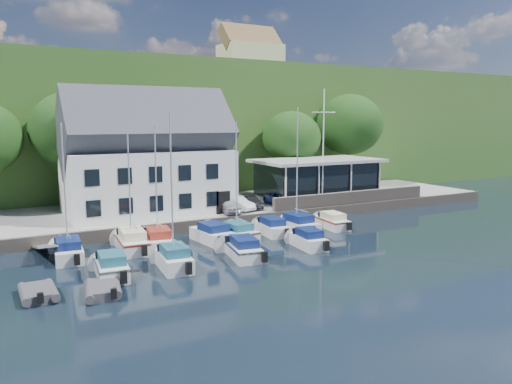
% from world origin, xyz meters
% --- Properties ---
extents(ground, '(180.00, 180.00, 0.00)m').
position_xyz_m(ground, '(0.00, 0.00, 0.00)').
color(ground, black).
rests_on(ground, ground).
extents(quay, '(60.00, 13.00, 1.00)m').
position_xyz_m(quay, '(0.00, 17.50, 0.50)').
color(quay, gray).
rests_on(quay, ground).
extents(quay_face, '(60.00, 0.30, 1.00)m').
position_xyz_m(quay_face, '(0.00, 11.00, 0.50)').
color(quay_face, '#695E54').
rests_on(quay_face, ground).
extents(hillside, '(160.00, 75.00, 16.00)m').
position_xyz_m(hillside, '(0.00, 62.00, 8.00)').
color(hillside, '#2D5720').
rests_on(hillside, ground).
extents(field_patch, '(50.00, 30.00, 0.30)m').
position_xyz_m(field_patch, '(8.00, 70.00, 16.15)').
color(field_patch, olive).
rests_on(field_patch, hillside).
extents(farmhouse, '(10.40, 7.00, 8.20)m').
position_xyz_m(farmhouse, '(22.00, 52.00, 20.10)').
color(farmhouse, '#C4B791').
rests_on(farmhouse, hillside).
extents(harbor_building, '(14.40, 8.20, 8.70)m').
position_xyz_m(harbor_building, '(-7.00, 16.50, 5.35)').
color(harbor_building, white).
rests_on(harbor_building, quay).
extents(club_pavilion, '(13.20, 7.20, 4.10)m').
position_xyz_m(club_pavilion, '(11.00, 16.00, 3.05)').
color(club_pavilion, black).
rests_on(club_pavilion, quay).
extents(seawall, '(18.00, 0.50, 1.20)m').
position_xyz_m(seawall, '(12.00, 11.40, 1.60)').
color(seawall, '#695E54').
rests_on(seawall, quay).
extents(gangway, '(1.20, 6.00, 1.40)m').
position_xyz_m(gangway, '(-16.50, 9.00, 0.00)').
color(gangway, silver).
rests_on(gangway, ground).
extents(car_silver, '(2.05, 4.04, 1.32)m').
position_xyz_m(car_silver, '(-0.83, 12.83, 1.66)').
color(car_silver, silver).
rests_on(car_silver, quay).
extents(car_white, '(2.25, 4.02, 1.25)m').
position_xyz_m(car_white, '(0.34, 13.47, 1.63)').
color(car_white, silver).
rests_on(car_white, quay).
extents(car_dgrey, '(2.54, 4.17, 1.13)m').
position_xyz_m(car_dgrey, '(2.02, 13.77, 1.56)').
color(car_dgrey, '#29292E').
rests_on(car_dgrey, quay).
extents(car_blue, '(1.75, 3.98, 1.34)m').
position_xyz_m(car_blue, '(5.40, 13.79, 1.67)').
color(car_blue, '#304794').
rests_on(car_blue, quay).
extents(flagpole, '(2.67, 0.20, 11.14)m').
position_xyz_m(flagpole, '(9.41, 12.84, 6.57)').
color(flagpole, white).
rests_on(flagpole, quay).
extents(tree_1, '(7.90, 7.90, 10.80)m').
position_xyz_m(tree_1, '(-12.28, 22.19, 6.40)').
color(tree_1, black).
rests_on(tree_1, quay).
extents(tree_2, '(7.79, 7.79, 10.64)m').
position_xyz_m(tree_2, '(-3.04, 22.04, 6.32)').
color(tree_2, black).
rests_on(tree_2, quay).
extents(tree_4, '(6.72, 6.72, 9.18)m').
position_xyz_m(tree_4, '(11.29, 21.57, 5.59)').
color(tree_4, black).
rests_on(tree_4, quay).
extents(tree_5, '(8.28, 8.28, 11.32)m').
position_xyz_m(tree_5, '(20.31, 22.40, 6.66)').
color(tree_5, black).
rests_on(tree_5, quay).
extents(boat_r1_0, '(2.39, 6.48, 8.75)m').
position_xyz_m(boat_r1_0, '(-15.16, 7.53, 4.38)').
color(boat_r1_0, silver).
rests_on(boat_r1_0, ground).
extents(boat_r1_1, '(2.52, 6.89, 9.57)m').
position_xyz_m(boat_r1_1, '(-10.86, 7.73, 4.78)').
color(boat_r1_1, silver).
rests_on(boat_r1_1, ground).
extents(boat_r1_2, '(2.92, 6.44, 9.18)m').
position_xyz_m(boat_r1_2, '(-9.04, 7.38, 4.59)').
color(boat_r1_2, silver).
rests_on(boat_r1_2, ground).
extents(boat_r1_3, '(2.69, 5.86, 1.50)m').
position_xyz_m(boat_r1_3, '(-4.81, 7.33, 0.75)').
color(boat_r1_3, silver).
rests_on(boat_r1_3, ground).
extents(boat_r1_4, '(2.48, 5.99, 8.51)m').
position_xyz_m(boat_r1_4, '(-2.86, 7.07, 4.26)').
color(boat_r1_4, silver).
rests_on(boat_r1_4, ground).
extents(boat_r1_5, '(2.34, 5.91, 1.40)m').
position_xyz_m(boat_r1_5, '(0.42, 7.38, 0.70)').
color(boat_r1_5, silver).
rests_on(boat_r1_5, ground).
extents(boat_r1_6, '(2.28, 6.50, 9.55)m').
position_xyz_m(boat_r1_6, '(2.64, 7.05, 4.77)').
color(boat_r1_6, silver).
rests_on(boat_r1_6, ground).
extents(boat_r1_7, '(2.31, 5.81, 1.36)m').
position_xyz_m(boat_r1_7, '(6.18, 7.01, 0.68)').
color(boat_r1_7, silver).
rests_on(boat_r1_7, ground).
extents(boat_r2_0, '(2.37, 5.82, 1.49)m').
position_xyz_m(boat_r2_0, '(-13.47, 2.29, 0.74)').
color(boat_r2_0, silver).
rests_on(boat_r2_0, ground).
extents(boat_r2_1, '(2.36, 5.86, 9.29)m').
position_xyz_m(boat_r2_1, '(-9.68, 2.14, 4.64)').
color(boat_r2_1, silver).
rests_on(boat_r2_1, ground).
extents(boat_r2_2, '(2.89, 6.28, 1.43)m').
position_xyz_m(boat_r2_2, '(-4.73, 2.36, 0.72)').
color(boat_r2_2, silver).
rests_on(boat_r2_2, ground).
extents(boat_r2_3, '(2.27, 5.51, 1.41)m').
position_xyz_m(boat_r2_3, '(0.63, 2.51, 0.70)').
color(boat_r2_3, silver).
rests_on(boat_r2_3, ground).
extents(dinghy_0, '(1.92, 3.15, 0.73)m').
position_xyz_m(dinghy_0, '(-17.61, 0.51, 0.36)').
color(dinghy_0, '#3B3B40').
rests_on(dinghy_0, ground).
extents(dinghy_1, '(2.41, 3.46, 0.74)m').
position_xyz_m(dinghy_1, '(-14.54, -0.58, 0.37)').
color(dinghy_1, '#3B3B40').
rests_on(dinghy_1, ground).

